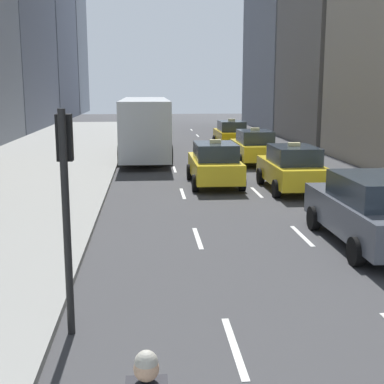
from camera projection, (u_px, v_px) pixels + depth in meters
sidewalk_left at (35, 167)px, 26.20m from camera, size 8.00×66.00×0.15m
lane_markings at (243, 179)px, 23.08m from camera, size 5.72×56.00×0.01m
taxi_lead at (215, 164)px, 21.47m from camera, size 2.02×4.40×1.87m
taxi_second at (231, 134)px, 35.12m from camera, size 2.02×4.40×1.87m
taxi_third at (292, 168)px, 20.37m from camera, size 2.02×4.40×1.87m
taxi_fourth at (254, 147)px, 27.58m from camera, size 2.02×4.40×1.87m
sedan_black_near at (370, 210)px, 13.24m from camera, size 2.02×4.96×1.80m
city_bus at (145, 125)px, 30.18m from camera, size 2.80×11.61×3.25m
traffic_light_pole at (66, 186)px, 8.27m from camera, size 0.24×0.42×3.60m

